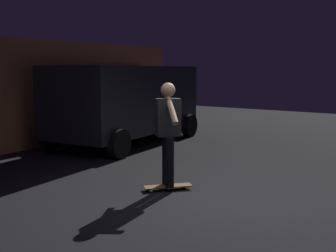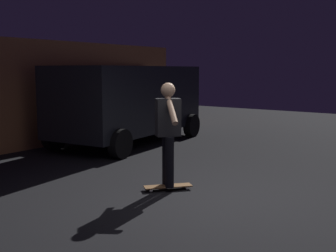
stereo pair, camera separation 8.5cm
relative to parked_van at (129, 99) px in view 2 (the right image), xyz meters
The scene contains 4 objects.
ground_plane 5.35m from the parked_van, 126.43° to the right, with size 28.00×28.00×0.00m, color black.
parked_van is the anchor object (origin of this frame).
skateboard_ridden 4.69m from the parked_van, 130.43° to the right, with size 0.73×0.65×0.07m.
skater 4.56m from the parked_van, 130.43° to the right, with size 0.70×0.81×1.67m.
Camera 2 is at (-5.19, -3.21, 1.95)m, focal length 44.86 mm.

